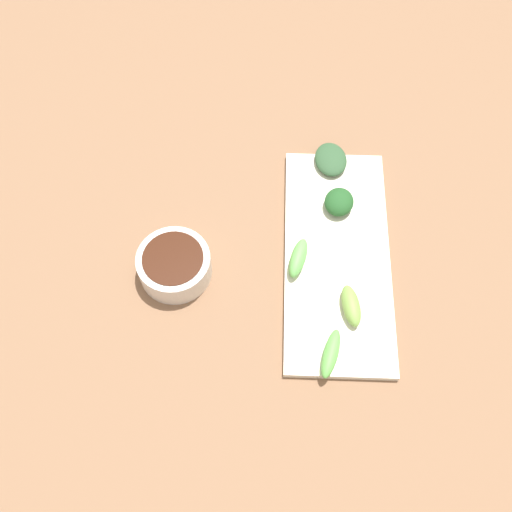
{
  "coord_description": "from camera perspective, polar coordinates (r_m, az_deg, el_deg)",
  "views": [
    {
      "loc": [
        0.0,
        -0.43,
        0.85
      ],
      "look_at": [
        -0.01,
        -0.0,
        0.05
      ],
      "focal_mm": 42.25,
      "sensor_mm": 36.0,
      "label": 1
    }
  ],
  "objects": [
    {
      "name": "broccoli_stalk_4",
      "position": [
        0.89,
        8.91,
        -4.67
      ],
      "size": [
        0.04,
        0.07,
        0.02
      ],
      "primitive_type": "ellipsoid",
      "rotation": [
        0.0,
        0.0,
        0.18
      ],
      "color": "#78A346",
      "rests_on": "serving_plate"
    },
    {
      "name": "broccoli_stalk_0",
      "position": [
        0.91,
        3.93,
        -0.0
      ],
      "size": [
        0.04,
        0.07,
        0.03
      ],
      "primitive_type": "ellipsoid",
      "rotation": [
        0.0,
        0.0,
        -0.26
      ],
      "color": "#65B855",
      "rests_on": "serving_plate"
    },
    {
      "name": "broccoli_leafy_3",
      "position": [
        1.02,
        7.02,
        9.07
      ],
      "size": [
        0.06,
        0.07,
        0.02
      ],
      "primitive_type": "ellipsoid",
      "rotation": [
        0.0,
        0.0,
        0.12
      ],
      "color": "#2F5331",
      "rests_on": "serving_plate"
    },
    {
      "name": "serving_plate",
      "position": [
        0.94,
        7.59,
        -0.05
      ],
      "size": [
        0.16,
        0.39,
        0.01
      ],
      "primitive_type": "cube",
      "color": "silver",
      "rests_on": "tabletop"
    },
    {
      "name": "broccoli_stalk_2",
      "position": [
        0.86,
        7.01,
        -9.15
      ],
      "size": [
        0.04,
        0.08,
        0.02
      ],
      "primitive_type": "ellipsoid",
      "rotation": [
        0.0,
        0.0,
        -0.26
      ],
      "color": "#5FB14B",
      "rests_on": "serving_plate"
    },
    {
      "name": "tabletop",
      "position": [
        0.94,
        0.8,
        -1.12
      ],
      "size": [
        2.1,
        2.1,
        0.02
      ],
      "primitive_type": "cube",
      "color": "#825F44",
      "rests_on": "ground"
    },
    {
      "name": "sauce_bowl",
      "position": [
        0.91,
        -7.82,
        -0.79
      ],
      "size": [
        0.11,
        0.11,
        0.05
      ],
      "color": "silver",
      "rests_on": "tabletop"
    },
    {
      "name": "broccoli_leafy_1",
      "position": [
        0.97,
        7.79,
        5.1
      ],
      "size": [
        0.06,
        0.06,
        0.03
      ],
      "primitive_type": "ellipsoid",
      "rotation": [
        0.0,
        0.0,
        -0.23
      ],
      "color": "#215223",
      "rests_on": "serving_plate"
    }
  ]
}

